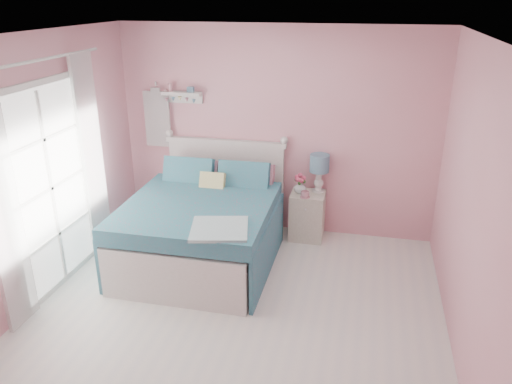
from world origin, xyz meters
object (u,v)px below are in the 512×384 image
at_px(teacup, 305,194).
at_px(table_lamp, 319,166).
at_px(nightstand, 307,216).
at_px(vase, 300,187).
at_px(bed, 204,227).

bearing_deg(teacup, table_lamp, 60.41).
height_order(nightstand, teacup, teacup).
xyz_separation_m(table_lamp, vase, (-0.22, -0.10, -0.26)).
bearing_deg(nightstand, table_lamp, 42.32).
distance_m(bed, nightstand, 1.36).
height_order(table_lamp, vase, table_lamp).
height_order(nightstand, table_lamp, table_lamp).
distance_m(table_lamp, vase, 0.35).
distance_m(bed, teacup, 1.29).
relative_size(nightstand, teacup, 5.89).
distance_m(nightstand, vase, 0.39).
height_order(vase, teacup, vase).
relative_size(table_lamp, vase, 3.07).
bearing_deg(vase, table_lamp, 24.47).
distance_m(vase, teacup, 0.17).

